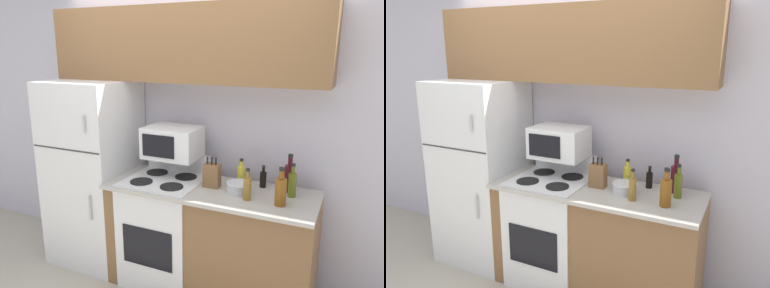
# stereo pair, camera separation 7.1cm
# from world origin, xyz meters

# --- Properties ---
(wall_back) EXTENTS (8.00, 0.05, 2.55)m
(wall_back) POSITION_xyz_m (0.00, 0.73, 1.27)
(wall_back) COLOR silver
(wall_back) RESTS_ON ground_plane
(lower_cabinets) EXTENTS (1.68, 0.64, 0.92)m
(lower_cabinets) POSITION_xyz_m (0.37, 0.30, 0.46)
(lower_cabinets) COLOR brown
(lower_cabinets) RESTS_ON ground_plane
(refrigerator) EXTENTS (0.73, 0.72, 1.72)m
(refrigerator) POSITION_xyz_m (-0.84, 0.35, 0.86)
(refrigerator) COLOR white
(refrigerator) RESTS_ON ground_plane
(upper_cabinets) EXTENTS (2.41, 0.33, 0.61)m
(upper_cabinets) POSITION_xyz_m (0.00, 0.54, 2.03)
(upper_cabinets) COLOR brown
(upper_cabinets) RESTS_ON refrigerator
(stove) EXTENTS (0.63, 0.62, 1.09)m
(stove) POSITION_xyz_m (-0.05, 0.29, 0.48)
(stove) COLOR white
(stove) RESTS_ON ground_plane
(microwave) EXTENTS (0.46, 0.34, 0.26)m
(microwave) POSITION_xyz_m (-0.03, 0.41, 1.23)
(microwave) COLOR white
(microwave) RESTS_ON stove
(knife_block) EXTENTS (0.13, 0.09, 0.25)m
(knife_block) POSITION_xyz_m (0.37, 0.32, 1.02)
(knife_block) COLOR brown
(knife_block) RESTS_ON lower_cabinets
(bowl) EXTENTS (0.20, 0.20, 0.08)m
(bowl) POSITION_xyz_m (0.61, 0.28, 0.96)
(bowl) COLOR silver
(bowl) RESTS_ON lower_cabinets
(bottle_cooking_spray) EXTENTS (0.06, 0.06, 0.22)m
(bottle_cooking_spray) POSITION_xyz_m (0.57, 0.46, 1.01)
(bottle_cooking_spray) COLOR gold
(bottle_cooking_spray) RESTS_ON lower_cabinets
(bottle_whiskey) EXTENTS (0.08, 0.08, 0.28)m
(bottle_whiskey) POSITION_xyz_m (0.94, 0.18, 1.03)
(bottle_whiskey) COLOR brown
(bottle_whiskey) RESTS_ON lower_cabinets
(bottle_vinegar) EXTENTS (0.06, 0.06, 0.24)m
(bottle_vinegar) POSITION_xyz_m (0.70, 0.18, 1.01)
(bottle_vinegar) COLOR olive
(bottle_vinegar) RESTS_ON lower_cabinets
(bottle_wine_red) EXTENTS (0.08, 0.08, 0.30)m
(bottle_wine_red) POSITION_xyz_m (0.95, 0.47, 1.04)
(bottle_wine_red) COLOR #470F19
(bottle_wine_red) RESTS_ON lower_cabinets
(bottle_olive_oil) EXTENTS (0.06, 0.06, 0.26)m
(bottle_olive_oil) POSITION_xyz_m (0.99, 0.38, 1.02)
(bottle_olive_oil) COLOR #5B6619
(bottle_olive_oil) RESTS_ON lower_cabinets
(bottle_soy_sauce) EXTENTS (0.05, 0.05, 0.18)m
(bottle_soy_sauce) POSITION_xyz_m (0.74, 0.48, 0.99)
(bottle_soy_sauce) COLOR black
(bottle_soy_sauce) RESTS_ON lower_cabinets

